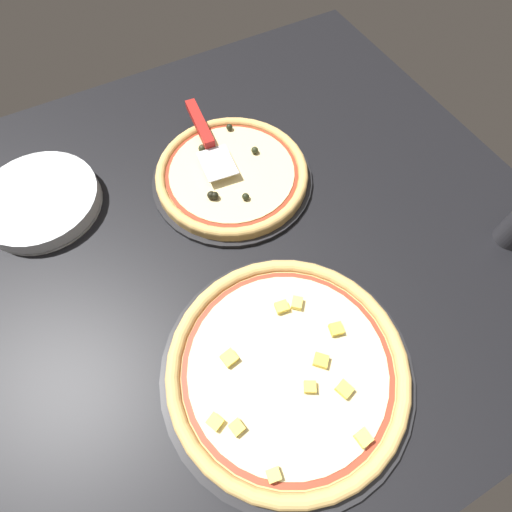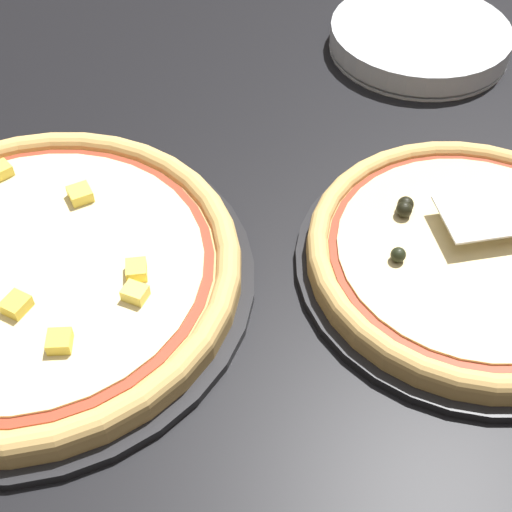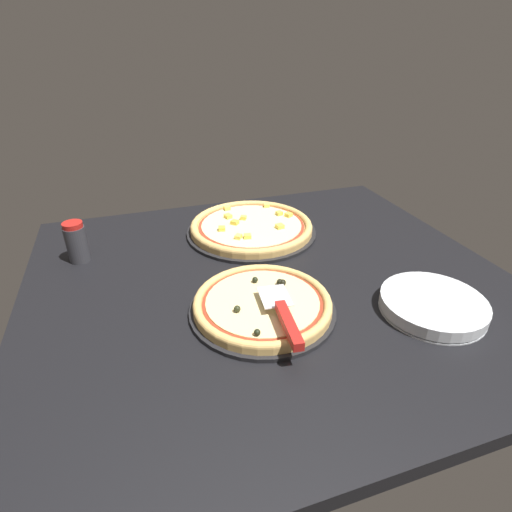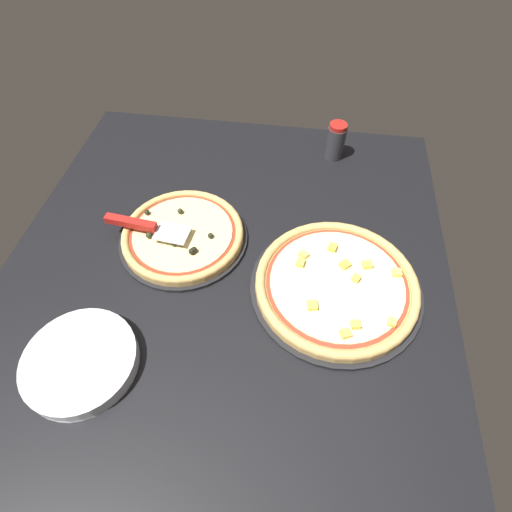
{
  "view_description": "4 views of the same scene",
  "coord_description": "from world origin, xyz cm",
  "px_view_note": "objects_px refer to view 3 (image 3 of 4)",
  "views": [
    {
      "loc": [
        15.47,
        39.3,
        67.36
      ],
      "look_at": [
        -1.53,
        7.57,
        3.0
      ],
      "focal_mm": 28.0,
      "sensor_mm": 36.0,
      "label": 1
    },
    {
      "loc": [
        -44.88,
        20.77,
        53.03
      ],
      "look_at": [
        -1.53,
        7.57,
        3.0
      ],
      "focal_mm": 50.0,
      "sensor_mm": 36.0,
      "label": 2
    },
    {
      "loc": [
        -31.67,
        -83.86,
        57.18
      ],
      "look_at": [
        -1.53,
        7.57,
        3.0
      ],
      "focal_mm": 28.0,
      "sensor_mm": 36.0,
      "label": 3
    },
    {
      "loc": [
        59.73,
        16.43,
        81.98
      ],
      "look_at": [
        -1.53,
        7.57,
        3.0
      ],
      "focal_mm": 28.0,
      "sensor_mm": 36.0,
      "label": 4
    }
  ],
  "objects_px": {
    "pizza_back": "(251,226)",
    "serving_spatula": "(286,319)",
    "plate_stack": "(433,305)",
    "parmesan_shaker": "(77,242)",
    "pizza_front": "(263,303)"
  },
  "relations": [
    {
      "from": "parmesan_shaker",
      "to": "pizza_back",
      "type": "bearing_deg",
      "value": 2.04
    },
    {
      "from": "serving_spatula",
      "to": "parmesan_shaker",
      "type": "xyz_separation_m",
      "value": [
        -0.43,
        0.5,
        0.0
      ]
    },
    {
      "from": "pizza_front",
      "to": "parmesan_shaker",
      "type": "bearing_deg",
      "value": 136.99
    },
    {
      "from": "serving_spatula",
      "to": "plate_stack",
      "type": "relative_size",
      "value": 0.96
    },
    {
      "from": "serving_spatula",
      "to": "plate_stack",
      "type": "height_order",
      "value": "serving_spatula"
    },
    {
      "from": "pizza_front",
      "to": "plate_stack",
      "type": "xyz_separation_m",
      "value": [
        0.38,
        -0.12,
        -0.01
      ]
    },
    {
      "from": "serving_spatula",
      "to": "parmesan_shaker",
      "type": "relative_size",
      "value": 1.95
    },
    {
      "from": "pizza_back",
      "to": "plate_stack",
      "type": "xyz_separation_m",
      "value": [
        0.27,
        -0.53,
        -0.01
      ]
    },
    {
      "from": "plate_stack",
      "to": "parmesan_shaker",
      "type": "height_order",
      "value": "parmesan_shaker"
    },
    {
      "from": "pizza_front",
      "to": "parmesan_shaker",
      "type": "height_order",
      "value": "parmesan_shaker"
    },
    {
      "from": "plate_stack",
      "to": "parmesan_shaker",
      "type": "xyz_separation_m",
      "value": [
        -0.79,
        0.51,
        0.04
      ]
    },
    {
      "from": "pizza_back",
      "to": "serving_spatula",
      "type": "xyz_separation_m",
      "value": [
        -0.09,
        -0.52,
        0.03
      ]
    },
    {
      "from": "pizza_back",
      "to": "plate_stack",
      "type": "height_order",
      "value": "pizza_back"
    },
    {
      "from": "pizza_front",
      "to": "plate_stack",
      "type": "relative_size",
      "value": 1.34
    },
    {
      "from": "pizza_back",
      "to": "serving_spatula",
      "type": "relative_size",
      "value": 1.71
    }
  ]
}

